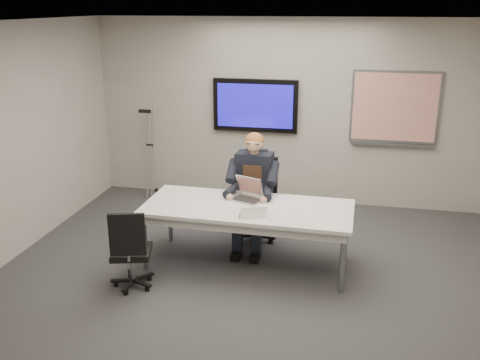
% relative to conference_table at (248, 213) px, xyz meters
% --- Properties ---
extents(floor, '(6.00, 6.00, 0.02)m').
position_rel_conference_table_xyz_m(floor, '(0.16, -0.68, -0.66)').
color(floor, '#333335').
rests_on(floor, ground).
extents(ceiling, '(6.00, 6.00, 0.02)m').
position_rel_conference_table_xyz_m(ceiling, '(0.16, -0.68, 2.14)').
color(ceiling, silver).
rests_on(ceiling, wall_back).
extents(wall_back, '(6.00, 0.02, 2.80)m').
position_rel_conference_table_xyz_m(wall_back, '(0.16, 2.32, 0.74)').
color(wall_back, '#9F9B90').
rests_on(wall_back, ground).
extents(wall_front, '(6.00, 0.02, 2.80)m').
position_rel_conference_table_xyz_m(wall_front, '(0.16, -3.68, 0.74)').
color(wall_front, '#9F9B90').
rests_on(wall_front, ground).
extents(conference_table, '(2.43, 1.05, 0.74)m').
position_rel_conference_table_xyz_m(conference_table, '(0.00, 0.00, 0.00)').
color(conference_table, silver).
rests_on(conference_table, ground).
extents(tv_display, '(1.30, 0.09, 0.80)m').
position_rel_conference_table_xyz_m(tv_display, '(-0.34, 2.27, 0.84)').
color(tv_display, black).
rests_on(tv_display, wall_back).
extents(whiteboard, '(1.25, 0.08, 1.10)m').
position_rel_conference_table_xyz_m(whiteboard, '(1.71, 2.29, 0.87)').
color(whiteboard, gray).
rests_on(whiteboard, wall_back).
extents(office_chair_far, '(0.62, 0.62, 1.10)m').
position_rel_conference_table_xyz_m(office_chair_far, '(-0.04, 0.73, -0.32)').
color(office_chair_far, black).
rests_on(office_chair_far, ground).
extents(office_chair_near, '(0.55, 0.55, 0.94)m').
position_rel_conference_table_xyz_m(office_chair_near, '(-1.12, -0.82, -0.37)').
color(office_chair_near, black).
rests_on(office_chair_near, ground).
extents(seated_person, '(0.47, 0.80, 1.47)m').
position_rel_conference_table_xyz_m(seated_person, '(-0.05, 0.46, -0.07)').
color(seated_person, '#1B212E').
rests_on(seated_person, office_chair_far).
extents(crutch, '(0.30, 0.75, 1.53)m').
position_rel_conference_table_xyz_m(crutch, '(-2.00, 2.08, 0.08)').
color(crutch, '#A9ABB1').
rests_on(crutch, ground).
extents(laptop, '(0.43, 0.45, 0.25)m').
position_rel_conference_table_xyz_m(laptop, '(-0.04, 0.24, 0.15)').
color(laptop, '#B7B7B9').
rests_on(laptop, conference_table).
extents(name_tent, '(0.29, 0.18, 0.11)m').
position_rel_conference_table_xyz_m(name_tent, '(0.13, -0.31, 0.14)').
color(name_tent, white).
rests_on(name_tent, conference_table).
extents(pen, '(0.04, 0.14, 0.01)m').
position_rel_conference_table_xyz_m(pen, '(-0.03, -0.31, 0.09)').
color(pen, black).
rests_on(pen, conference_table).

